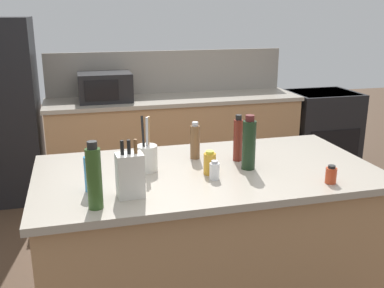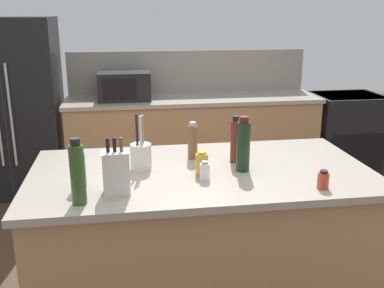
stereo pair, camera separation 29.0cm
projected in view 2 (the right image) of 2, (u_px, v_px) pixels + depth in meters
back_counter_run at (193, 140)px, 4.85m from camera, size 2.66×0.66×0.94m
wall_backsplash at (189, 72)px, 4.95m from camera, size 2.62×0.03×0.46m
kitchen_island at (201, 242)px, 2.72m from camera, size 1.96×1.03×0.94m
refrigerator at (13, 108)px, 4.51m from camera, size 0.92×0.75×1.76m
range_oven at (345, 134)px, 5.11m from camera, size 0.76×0.65×0.92m
microwave at (124, 86)px, 4.57m from camera, size 0.52×0.39×0.28m
knife_block at (116, 172)px, 2.22m from camera, size 0.14×0.11×0.29m
utensil_crock at (141, 155)px, 2.57m from camera, size 0.12×0.12×0.32m
spice_jar_paprika at (323, 180)px, 2.30m from camera, size 0.06×0.06×0.10m
vinegar_bottle at (235, 141)px, 2.68m from camera, size 0.06×0.06×0.28m
dish_soap_bottle at (80, 169)px, 2.31m from camera, size 0.06×0.06×0.20m
pepper_grinder at (193, 141)px, 2.75m from camera, size 0.06×0.06×0.23m
honey_jar at (202, 164)px, 2.49m from camera, size 0.07×0.07×0.14m
salt_shaker at (205, 171)px, 2.42m from camera, size 0.05×0.05×0.11m
wine_bottle at (243, 146)px, 2.53m from camera, size 0.08×0.08×0.32m
olive_oil_bottle at (78, 173)px, 2.09m from camera, size 0.07×0.07×0.32m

